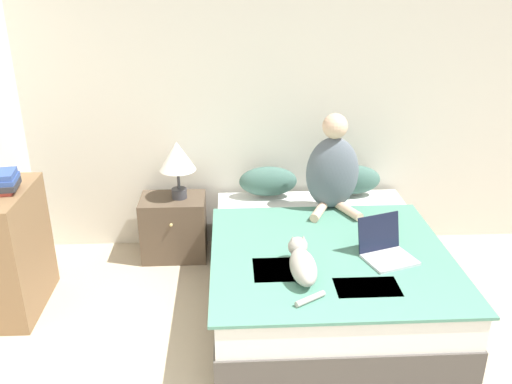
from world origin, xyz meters
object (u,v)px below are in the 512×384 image
(cat_tabby, at_px, (302,263))
(laptop_open, at_px, (386,250))
(pillow_far, at_px, (352,180))
(nightstand, at_px, (174,227))
(bed, at_px, (324,272))
(person_sitting, at_px, (333,170))
(pillow_near, at_px, (268,181))
(bookshelf, at_px, (17,251))
(table_lamp, at_px, (177,158))
(book_stack_top, at_px, (4,182))

(cat_tabby, distance_m, laptop_open, 0.62)
(pillow_far, height_order, nightstand, pillow_far)
(bed, distance_m, person_sitting, 0.82)
(pillow_near, relative_size, laptop_open, 1.23)
(cat_tabby, distance_m, bookshelf, 2.03)
(pillow_far, height_order, person_sitting, person_sitting)
(table_lamp, relative_size, book_stack_top, 1.94)
(bookshelf, bearing_deg, laptop_open, -7.18)
(person_sitting, relative_size, book_stack_top, 3.09)
(book_stack_top, bearing_deg, cat_tabby, -14.96)
(pillow_far, bearing_deg, cat_tabby, -114.56)
(person_sitting, height_order, table_lamp, person_sitting)
(bed, distance_m, pillow_far, 0.99)
(pillow_far, xyz_separation_m, book_stack_top, (-2.55, -0.76, 0.34))
(book_stack_top, bearing_deg, pillow_far, 16.69)
(person_sitting, bearing_deg, table_lamp, 170.14)
(cat_tabby, relative_size, bookshelf, 0.65)
(bed, relative_size, laptop_open, 4.84)
(table_lamp, bearing_deg, book_stack_top, -147.29)
(cat_tabby, distance_m, table_lamp, 1.53)
(bookshelf, bearing_deg, bed, -1.75)
(laptop_open, relative_size, bookshelf, 0.43)
(pillow_near, bearing_deg, bed, -66.96)
(laptop_open, bearing_deg, bookshelf, 153.82)
(bed, height_order, pillow_near, pillow_near)
(bed, relative_size, table_lamp, 3.95)
(pillow_near, bearing_deg, nightstand, -175.34)
(nightstand, bearing_deg, cat_tabby, -52.88)
(person_sitting, bearing_deg, pillow_near, 150.64)
(laptop_open, relative_size, book_stack_top, 1.58)
(pillow_far, bearing_deg, book_stack_top, -163.31)
(nightstand, bearing_deg, table_lamp, 4.97)
(nightstand, relative_size, bookshelf, 0.59)
(cat_tabby, relative_size, laptop_open, 1.51)
(pillow_far, height_order, laptop_open, laptop_open)
(pillow_far, xyz_separation_m, laptop_open, (0.00, -1.09, -0.07))
(nightstand, height_order, bookshelf, bookshelf)
(person_sitting, bearing_deg, cat_tabby, -109.80)
(pillow_far, distance_m, bookshelf, 2.67)
(laptop_open, xyz_separation_m, nightstand, (-1.51, 1.02, -0.30))
(person_sitting, height_order, nightstand, person_sitting)
(pillow_near, distance_m, bookshelf, 2.00)
(pillow_far, distance_m, person_sitting, 0.41)
(cat_tabby, bearing_deg, laptop_open, -73.68)
(bed, bearing_deg, pillow_far, 66.94)
(table_lamp, height_order, book_stack_top, book_stack_top)
(person_sitting, height_order, laptop_open, person_sitting)
(bed, distance_m, cat_tabby, 0.62)
(nightstand, relative_size, table_lamp, 1.11)
(table_lamp, bearing_deg, laptop_open, -35.28)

